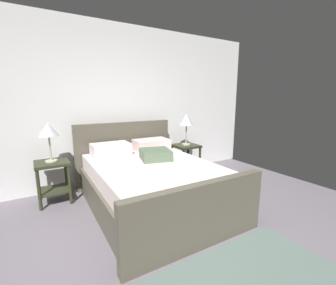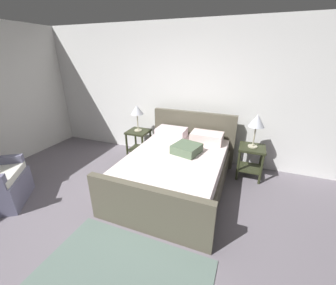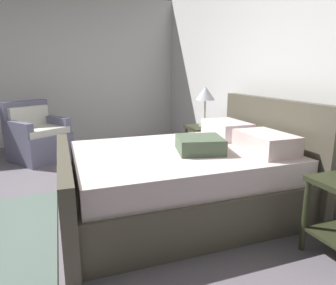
# 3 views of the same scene
# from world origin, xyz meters

# --- Properties ---
(wall_back) EXTENTS (6.35, 0.12, 2.69)m
(wall_back) POSITION_xyz_m (0.00, 2.76, 1.35)
(wall_back) COLOR silver
(wall_back) RESTS_ON ground
(bed) EXTENTS (1.67, 2.19, 1.07)m
(bed) POSITION_xyz_m (0.32, 1.51, 0.34)
(bed) COLOR #544F40
(bed) RESTS_ON ground
(nightstand_right) EXTENTS (0.44, 0.44, 0.60)m
(nightstand_right) POSITION_xyz_m (1.46, 2.28, 0.40)
(nightstand_right) COLOR #2A2F1B
(nightstand_right) RESTS_ON ground
(table_lamp_right) EXTENTS (0.26, 0.26, 0.59)m
(table_lamp_right) POSITION_xyz_m (1.46, 2.28, 1.07)
(table_lamp_right) COLOR #B7B293
(table_lamp_right) RESTS_ON nightstand_right
(nightstand_left) EXTENTS (0.44, 0.44, 0.60)m
(nightstand_left) POSITION_xyz_m (-0.82, 2.31, 0.40)
(nightstand_left) COLOR #2A2F1B
(nightstand_left) RESTS_ON ground
(table_lamp_left) EXTENTS (0.27, 0.27, 0.55)m
(table_lamp_left) POSITION_xyz_m (-0.82, 2.31, 1.04)
(table_lamp_left) COLOR #B7B293
(table_lamp_left) RESTS_ON nightstand_left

